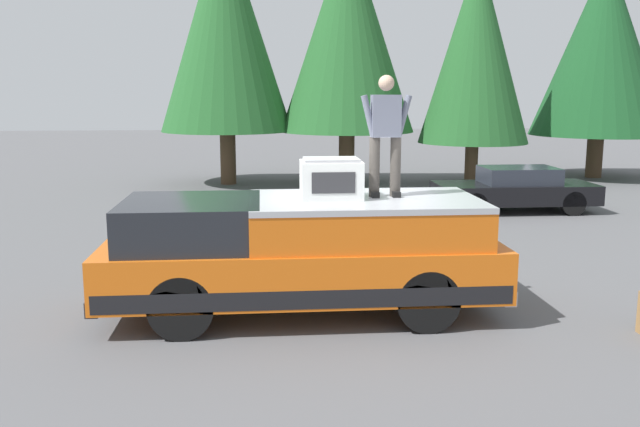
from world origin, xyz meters
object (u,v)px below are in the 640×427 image
pickup_truck (302,254)px  parked_car_black (515,189)px  compressor_unit (331,179)px  person_on_truck_bed (386,132)px

pickup_truck → parked_car_black: 9.86m
pickup_truck → compressor_unit: 1.13m
compressor_unit → parked_car_black: (7.76, -5.63, -1.35)m
person_on_truck_bed → parked_car_black: (7.65, -4.86, -1.97)m
pickup_truck → parked_car_black: pickup_truck is taller
pickup_truck → compressor_unit: (0.03, -0.41, 1.05)m
pickup_truck → person_on_truck_bed: size_ratio=3.28×
pickup_truck → person_on_truck_bed: bearing=-83.4°
compressor_unit → person_on_truck_bed: 1.00m
person_on_truck_bed → pickup_truck: bearing=96.6°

